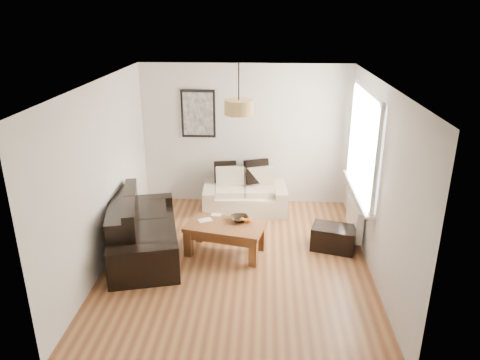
# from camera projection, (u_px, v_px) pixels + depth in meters

# --- Properties ---
(floor) EXTENTS (4.50, 4.50, 0.00)m
(floor) POSITION_uv_depth(u_px,v_px,m) (238.00, 261.00, 6.71)
(floor) COLOR brown
(floor) RESTS_ON ground
(ceiling) EXTENTS (3.80, 4.50, 0.00)m
(ceiling) POSITION_uv_depth(u_px,v_px,m) (237.00, 83.00, 5.78)
(ceiling) COLOR white
(ceiling) RESTS_ON floor
(wall_back) EXTENTS (3.80, 0.04, 2.60)m
(wall_back) POSITION_uv_depth(u_px,v_px,m) (245.00, 135.00, 8.34)
(wall_back) COLOR silver
(wall_back) RESTS_ON floor
(wall_front) EXTENTS (3.80, 0.04, 2.60)m
(wall_front) POSITION_uv_depth(u_px,v_px,m) (222.00, 265.00, 4.14)
(wall_front) COLOR silver
(wall_front) RESTS_ON floor
(wall_left) EXTENTS (0.04, 4.50, 2.60)m
(wall_left) POSITION_uv_depth(u_px,v_px,m) (102.00, 176.00, 6.34)
(wall_left) COLOR silver
(wall_left) RESTS_ON floor
(wall_right) EXTENTS (0.04, 4.50, 2.60)m
(wall_right) POSITION_uv_depth(u_px,v_px,m) (377.00, 181.00, 6.14)
(wall_right) COLOR silver
(wall_right) RESTS_ON floor
(window_bay) EXTENTS (0.14, 1.90, 1.60)m
(window_bay) POSITION_uv_depth(u_px,v_px,m) (365.00, 143.00, 6.78)
(window_bay) COLOR white
(window_bay) RESTS_ON wall_right
(radiator) EXTENTS (0.10, 0.90, 0.52)m
(radiator) POSITION_uv_depth(u_px,v_px,m) (355.00, 217.00, 7.22)
(radiator) COLOR white
(radiator) RESTS_ON wall_right
(poster) EXTENTS (0.62, 0.04, 0.87)m
(poster) POSITION_uv_depth(u_px,v_px,m) (198.00, 114.00, 8.22)
(poster) COLOR black
(poster) RESTS_ON wall_back
(pendant_shade) EXTENTS (0.40, 0.40, 0.20)m
(pendant_shade) POSITION_uv_depth(u_px,v_px,m) (239.00, 107.00, 6.19)
(pendant_shade) COLOR tan
(pendant_shade) RESTS_ON ceiling
(loveseat_cream) EXTENTS (1.54, 0.90, 0.74)m
(loveseat_cream) POSITION_uv_depth(u_px,v_px,m) (245.00, 192.00, 8.23)
(loveseat_cream) COLOR #B8AF94
(loveseat_cream) RESTS_ON floor
(sofa_leather) EXTENTS (1.40, 2.13, 0.85)m
(sofa_leather) POSITION_uv_depth(u_px,v_px,m) (143.00, 227.00, 6.79)
(sofa_leather) COLOR black
(sofa_leather) RESTS_ON floor
(coffee_table) EXTENTS (1.26, 0.87, 0.47)m
(coffee_table) POSITION_uv_depth(u_px,v_px,m) (225.00, 239.00, 6.85)
(coffee_table) COLOR brown
(coffee_table) RESTS_ON floor
(ottoman) EXTENTS (0.74, 0.58, 0.37)m
(ottoman) POSITION_uv_depth(u_px,v_px,m) (333.00, 238.00, 6.98)
(ottoman) COLOR black
(ottoman) RESTS_ON floor
(cushion_left) EXTENTS (0.42, 0.20, 0.40)m
(cushion_left) POSITION_uv_depth(u_px,v_px,m) (225.00, 172.00, 8.31)
(cushion_left) COLOR black
(cushion_left) RESTS_ON loveseat_cream
(cushion_right) EXTENTS (0.46, 0.29, 0.44)m
(cushion_right) POSITION_uv_depth(u_px,v_px,m) (257.00, 171.00, 8.27)
(cushion_right) COLOR black
(cushion_right) RESTS_ON loveseat_cream
(fruit_bowl) EXTENTS (0.33, 0.33, 0.07)m
(fruit_bowl) POSITION_uv_depth(u_px,v_px,m) (240.00, 219.00, 6.88)
(fruit_bowl) COLOR black
(fruit_bowl) RESTS_ON coffee_table
(orange_a) EXTENTS (0.06, 0.06, 0.06)m
(orange_a) POSITION_uv_depth(u_px,v_px,m) (246.00, 221.00, 6.81)
(orange_a) COLOR orange
(orange_a) RESTS_ON fruit_bowl
(orange_b) EXTENTS (0.09, 0.09, 0.08)m
(orange_b) POSITION_uv_depth(u_px,v_px,m) (249.00, 220.00, 6.82)
(orange_b) COLOR #DB4E12
(orange_b) RESTS_ON fruit_bowl
(orange_c) EXTENTS (0.07, 0.07, 0.07)m
(orange_c) POSITION_uv_depth(u_px,v_px,m) (242.00, 220.00, 6.83)
(orange_c) COLOR #FF6115
(orange_c) RESTS_ON fruit_bowl
(papers) EXTENTS (0.24, 0.21, 0.01)m
(papers) POSITION_uv_depth(u_px,v_px,m) (205.00, 220.00, 6.91)
(papers) COLOR white
(papers) RESTS_ON coffee_table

